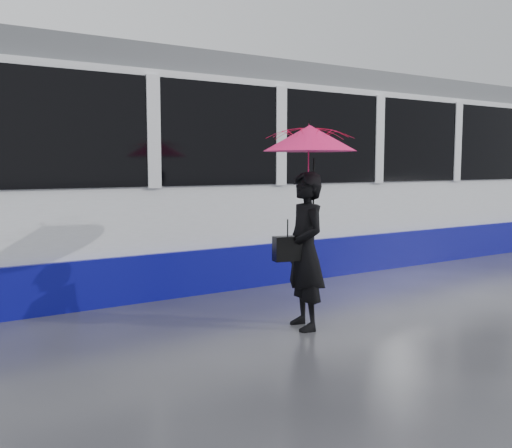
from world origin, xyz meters
TOP-DOWN VIEW (x-y plane):
  - ground at (0.00, 0.00)m, footprint 90.00×90.00m
  - rails at (0.00, 2.50)m, footprint 34.00×1.51m
  - tram at (0.06, 2.50)m, footprint 26.00×2.56m
  - woman at (0.42, -0.81)m, footprint 0.54×0.70m
  - umbrella at (0.47, -0.81)m, footprint 1.20×1.20m
  - handbag at (0.20, -0.79)m, footprint 0.33×0.20m

SIDE VIEW (x-z plane):
  - ground at x=0.00m, z-range 0.00..0.00m
  - rails at x=0.00m, z-range 0.00..0.02m
  - woman at x=0.42m, z-range 0.00..1.70m
  - handbag at x=0.20m, z-range 0.67..1.12m
  - tram at x=0.06m, z-range -0.04..3.31m
  - umbrella at x=0.47m, z-range 1.29..2.44m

